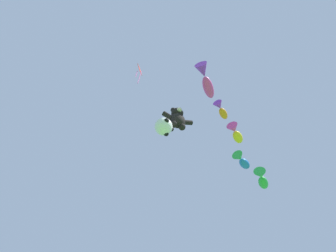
{
  "coord_description": "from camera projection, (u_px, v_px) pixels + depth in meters",
  "views": [
    {
      "loc": [
        -2.37,
        -1.38,
        1.62
      ],
      "look_at": [
        -0.31,
        3.75,
        10.04
      ],
      "focal_mm": 24.0,
      "sensor_mm": 36.0,
      "label": 1
    }
  ],
  "objects": [
    {
      "name": "fish_kite_goldfin",
      "position": [
        236.0,
        133.0,
        16.97
      ],
      "size": [
        1.92,
        1.74,
        0.83
      ],
      "color": "yellow"
    },
    {
      "name": "soccer_ball_kite",
      "position": [
        164.0,
        127.0,
        11.59
      ],
      "size": [
        1.03,
        1.03,
        0.95
      ],
      "color": "white"
    },
    {
      "name": "fish_kite_cobalt",
      "position": [
        242.0,
        160.0,
        18.1
      ],
      "size": [
        1.98,
        1.6,
        0.88
      ],
      "color": "blue"
    },
    {
      "name": "teddy_bear_kite",
      "position": [
        178.0,
        118.0,
        12.74
      ],
      "size": [
        1.87,
        0.83,
        1.9
      ],
      "color": "black"
    },
    {
      "name": "fish_kite_magenta",
      "position": [
        206.0,
        79.0,
        14.11
      ],
      "size": [
        2.19,
        2.25,
        0.79
      ],
      "color": "#E53F9E"
    },
    {
      "name": "diamond_kite",
      "position": [
        139.0,
        71.0,
        15.04
      ],
      "size": [
        0.56,
        0.74,
        2.68
      ],
      "color": "red"
    },
    {
      "name": "fish_kite_tangerine",
      "position": [
        221.0,
        110.0,
        15.61
      ],
      "size": [
        1.55,
        1.37,
        0.62
      ],
      "color": "orange"
    },
    {
      "name": "fish_kite_emerald",
      "position": [
        262.0,
        179.0,
        18.91
      ],
      "size": [
        2.22,
        2.17,
        0.97
      ],
      "color": "green"
    }
  ]
}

